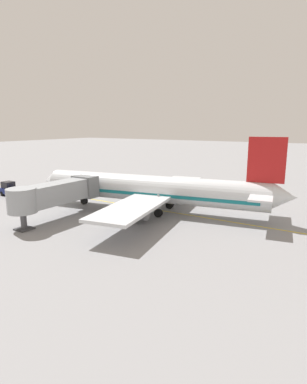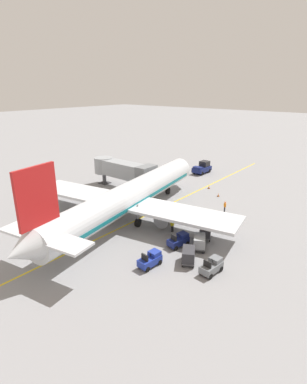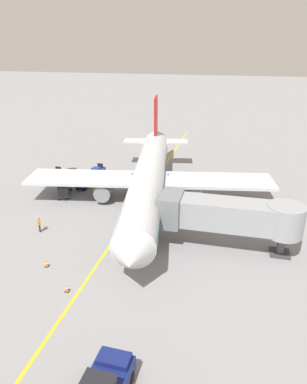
{
  "view_description": "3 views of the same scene",
  "coord_description": "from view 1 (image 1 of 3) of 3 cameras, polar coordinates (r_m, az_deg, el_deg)",
  "views": [
    {
      "loc": [
        -37.77,
        -24.58,
        11.96
      ],
      "look_at": [
        -1.27,
        -1.75,
        2.89
      ],
      "focal_mm": 29.63,
      "sensor_mm": 36.0,
      "label": 1
    },
    {
      "loc": [
        25.49,
        -29.01,
        17.12
      ],
      "look_at": [
        1.64,
        0.21,
        3.96
      ],
      "focal_mm": 28.35,
      "sensor_mm": 36.0,
      "label": 2
    },
    {
      "loc": [
        -11.01,
        36.78,
        17.88
      ],
      "look_at": [
        -2.59,
        2.33,
        2.96
      ],
      "focal_mm": 32.83,
      "sensor_mm": 36.0,
      "label": 3
    }
  ],
  "objects": [
    {
      "name": "ground_plane",
      "position": [
        46.63,
        -1.0,
        -2.96
      ],
      "size": [
        400.0,
        400.0,
        0.0
      ],
      "primitive_type": "plane",
      "color": "gray"
    },
    {
      "name": "gate_lead_in_line",
      "position": [
        46.63,
        -1.0,
        -2.96
      ],
      "size": [
        0.24,
        80.0,
        0.01
      ],
      "primitive_type": "cube",
      "color": "gold",
      "rests_on": "ground"
    },
    {
      "name": "parked_airliner",
      "position": [
        44.24,
        -0.13,
        0.46
      ],
      "size": [
        30.45,
        37.22,
        10.63
      ],
      "color": "silver",
      "rests_on": "ground"
    },
    {
      "name": "jet_bridge",
      "position": [
        42.4,
        -17.25,
        -0.22
      ],
      "size": [
        12.98,
        3.5,
        4.98
      ],
      "color": "#93999E",
      "rests_on": "ground"
    },
    {
      "name": "pushback_tractor",
      "position": [
        60.08,
        -24.22,
        0.42
      ],
      "size": [
        2.31,
        4.45,
        2.4
      ],
      "color": "navy",
      "rests_on": "ground"
    },
    {
      "name": "baggage_tug_lead",
      "position": [
        50.23,
        12.8,
        -1.34
      ],
      "size": [
        1.46,
        2.59,
        1.62
      ],
      "color": "#1E339E",
      "rests_on": "ground"
    },
    {
      "name": "baggage_tug_trailing",
      "position": [
        51.99,
        7.42,
        -0.7
      ],
      "size": [
        1.74,
        2.7,
        1.62
      ],
      "color": "navy",
      "rests_on": "ground"
    },
    {
      "name": "baggage_tug_spare",
      "position": [
        56.09,
        11.87,
        0.07
      ],
      "size": [
        1.51,
        2.61,
        1.62
      ],
      "color": "slate",
      "rests_on": "ground"
    },
    {
      "name": "baggage_cart_front",
      "position": [
        54.61,
        4.72,
        0.22
      ],
      "size": [
        2.24,
        2.85,
        1.58
      ],
      "color": "#4C4C51",
      "rests_on": "ground"
    },
    {
      "name": "baggage_cart_second_in_train",
      "position": [
        54.21,
        7.57,
        0.07
      ],
      "size": [
        2.24,
        2.85,
        1.58
      ],
      "color": "#4C4C51",
      "rests_on": "ground"
    },
    {
      "name": "baggage_cart_third_in_train",
      "position": [
        53.57,
        10.87,
        -0.18
      ],
      "size": [
        2.24,
        2.85,
        1.58
      ],
      "color": "#4C4C51",
      "rests_on": "ground"
    },
    {
      "name": "ground_crew_wing_walker",
      "position": [
        57.57,
        -3.83,
        0.85
      ],
      "size": [
        0.53,
        0.61,
        1.69
      ],
      "color": "#232328",
      "rests_on": "ground"
    },
    {
      "name": "ground_crew_loader",
      "position": [
        50.66,
        3.67,
        -0.68
      ],
      "size": [
        0.37,
        0.7,
        1.69
      ],
      "color": "#232328",
      "rests_on": "ground"
    },
    {
      "name": "safety_cone_nose_left",
      "position": [
        57.72,
        -14.52,
        -0.15
      ],
      "size": [
        0.36,
        0.36,
        0.59
      ],
      "color": "black",
      "rests_on": "ground"
    },
    {
      "name": "safety_cone_nose_right",
      "position": [
        58.16,
        -10.39,
        0.12
      ],
      "size": [
        0.36,
        0.36,
        0.59
      ],
      "color": "black",
      "rests_on": "ground"
    }
  ]
}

